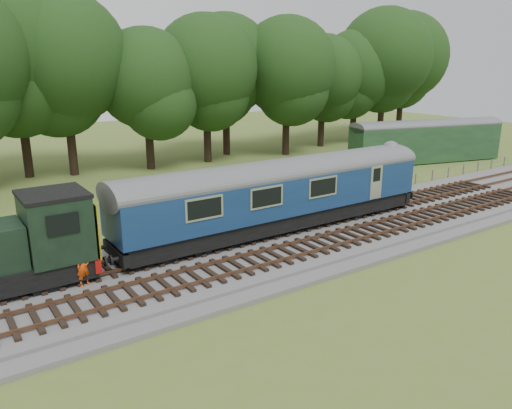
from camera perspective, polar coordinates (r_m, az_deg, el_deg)
ground at (r=26.57m, az=6.37°, el=-3.96°), size 120.00×120.00×0.00m
ballast at (r=26.51m, az=6.38°, el=-3.61°), size 70.00×7.00×0.35m
track_north at (r=27.44m, az=4.50°, el=-2.34°), size 67.20×2.40×0.21m
track_south at (r=25.31m, az=8.75°, el=-4.08°), size 67.20×2.40×0.21m
fence at (r=29.93m, az=0.77°, el=-1.56°), size 64.00×0.12×1.00m
tree_line at (r=44.93m, az=-12.19°, el=4.04°), size 70.00×8.00×18.00m
dmu_railcar at (r=26.16m, az=2.65°, el=1.77°), size 18.05×2.86×3.88m
worker at (r=21.16m, az=-19.12°, el=-6.68°), size 0.70×0.56×1.67m
parked_coach at (r=49.15m, az=18.90°, el=7.11°), size 15.21×6.31×3.84m
shed at (r=51.17m, az=19.25°, el=6.50°), size 3.88×3.88×2.70m
caravan at (r=55.83m, az=23.95°, el=6.38°), size 4.20×2.08×2.05m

